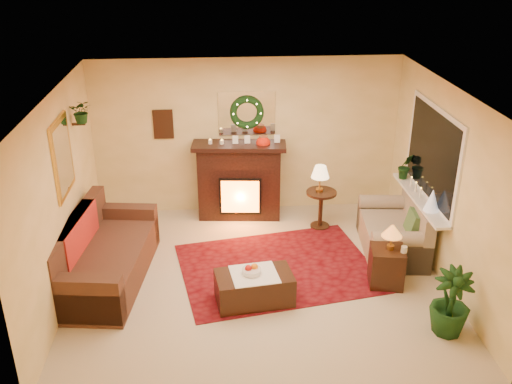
{
  "coord_description": "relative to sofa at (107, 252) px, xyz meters",
  "views": [
    {
      "loc": [
        -0.56,
        -6.67,
        4.33
      ],
      "look_at": [
        0.0,
        0.35,
        1.15
      ],
      "focal_mm": 40.0,
      "sensor_mm": 36.0,
      "label": 1
    }
  ],
  "objects": [
    {
      "name": "floor_palm",
      "position": [
        4.19,
        -1.47,
        0.02
      ],
      "size": [
        1.57,
        1.57,
        2.52
      ],
      "primitive_type": "imported",
      "rotation": [
        0.0,
        0.0,
        -0.12
      ],
      "color": "#1E611A",
      "rests_on": "floor"
    },
    {
      "name": "coffee_table",
      "position": [
        1.95,
        -0.68,
        -0.22
      ],
      "size": [
        1.03,
        0.66,
        0.41
      ],
      "primitive_type": "cube",
      "rotation": [
        0.0,
        0.0,
        0.13
      ],
      "color": "black",
      "rests_on": "floor"
    },
    {
      "name": "loveseat",
      "position": [
        4.1,
        0.49,
        -0.01
      ],
      "size": [
        0.98,
        1.52,
        0.84
      ],
      "primitive_type": "cube",
      "rotation": [
        0.0,
        0.0,
        -0.1
      ],
      "color": "#826E53",
      "rests_on": "floor"
    },
    {
      "name": "window_frame",
      "position": [
        4.53,
        0.42,
        1.12
      ],
      "size": [
        0.03,
        1.86,
        1.36
      ],
      "primitive_type": "cube",
      "color": "white",
      "rests_on": "wall_right"
    },
    {
      "name": "wall_right",
      "position": [
        4.54,
        -0.13,
        0.87
      ],
      "size": [
        4.5,
        4.5,
        0.0
      ],
      "primitive_type": "plane",
      "color": "#EFD88C",
      "rests_on": "ground"
    },
    {
      "name": "fireplace",
      "position": [
        1.89,
        1.81,
        0.12
      ],
      "size": [
        1.37,
        0.54,
        1.22
      ],
      "primitive_type": "cube",
      "rotation": [
        0.0,
        0.0,
        -0.09
      ],
      "color": "black",
      "rests_on": "floor"
    },
    {
      "name": "window_sill",
      "position": [
        4.42,
        0.42,
        0.44
      ],
      "size": [
        0.22,
        1.86,
        0.04
      ],
      "primitive_type": "cube",
      "color": "white",
      "rests_on": "wall_right"
    },
    {
      "name": "red_throw",
      "position": [
        -0.01,
        0.11,
        0.03
      ],
      "size": [
        0.75,
        1.22,
        0.02
      ],
      "primitive_type": "cube",
      "color": "#B02F12",
      "rests_on": "sofa"
    },
    {
      "name": "mantel_candle_a",
      "position": [
        1.43,
        1.82,
        0.83
      ],
      "size": [
        0.06,
        0.06,
        0.19
      ],
      "primitive_type": "cylinder",
      "color": "beige",
      "rests_on": "fireplace"
    },
    {
      "name": "floor",
      "position": [
        2.04,
        -0.13,
        -0.43
      ],
      "size": [
        5.0,
        5.0,
        0.0
      ],
      "primitive_type": "plane",
      "color": "beige",
      "rests_on": "ground"
    },
    {
      "name": "mini_tree",
      "position": [
        4.42,
        -0.01,
        0.61
      ],
      "size": [
        0.22,
        0.22,
        0.32
      ],
      "primitive_type": "cone",
      "color": "silver",
      "rests_on": "window_sill"
    },
    {
      "name": "sill_plant",
      "position": [
        4.42,
        1.12,
        0.66
      ],
      "size": [
        0.29,
        0.23,
        0.52
      ],
      "primitive_type": "imported",
      "color": "#19561C",
      "rests_on": "window_sill"
    },
    {
      "name": "poinsettia",
      "position": [
        2.28,
        1.76,
        0.87
      ],
      "size": [
        0.23,
        0.23,
        0.23
      ],
      "primitive_type": "sphere",
      "color": "red",
      "rests_on": "fireplace"
    },
    {
      "name": "lamp_cream",
      "position": [
        3.14,
        1.32,
        0.45
      ],
      "size": [
        0.29,
        0.29,
        0.44
      ],
      "primitive_type": "cone",
      "color": "#FCD993",
      "rests_on": "side_table_round"
    },
    {
      "name": "wall_front",
      "position": [
        2.04,
        -2.38,
        0.87
      ],
      "size": [
        5.0,
        5.0,
        0.0
      ],
      "primitive_type": "plane",
      "color": "#EFD88C",
      "rests_on": "ground"
    },
    {
      "name": "mantel_mirror",
      "position": [
        2.04,
        2.1,
        1.27
      ],
      "size": [
        0.92,
        0.02,
        0.72
      ],
      "primitive_type": "cube",
      "color": "white",
      "rests_on": "wall_back"
    },
    {
      "name": "window_glass",
      "position": [
        4.51,
        0.42,
        1.12
      ],
      "size": [
        0.02,
        1.7,
        1.22
      ],
      "primitive_type": "cube",
      "color": "black",
      "rests_on": "wall_right"
    },
    {
      "name": "fruit_bowl",
      "position": [
        1.91,
        -0.66,
        0.02
      ],
      "size": [
        0.25,
        0.25,
        0.06
      ],
      "primitive_type": "cylinder",
      "color": "silver",
      "rests_on": "coffee_table"
    },
    {
      "name": "wreath",
      "position": [
        2.04,
        2.06,
        1.29
      ],
      "size": [
        0.55,
        0.11,
        0.55
      ],
      "primitive_type": "torus",
      "rotation": [
        1.57,
        0.0,
        0.0
      ],
      "color": "#194719",
      "rests_on": "wall_back"
    },
    {
      "name": "end_table_square",
      "position": [
        3.75,
        -0.4,
        -0.16
      ],
      "size": [
        0.5,
        0.5,
        0.54
      ],
      "primitive_type": "cube",
      "rotation": [
        0.0,
        0.0,
        -0.16
      ],
      "color": "#513520",
      "rests_on": "floor"
    },
    {
      "name": "wall_left",
      "position": [
        -0.46,
        -0.13,
        0.87
      ],
      "size": [
        4.5,
        4.5,
        0.0
      ],
      "primitive_type": "plane",
      "color": "#EFD88C",
      "rests_on": "ground"
    },
    {
      "name": "hanging_plant",
      "position": [
        -0.3,
        0.92,
        1.54
      ],
      "size": [
        0.33,
        0.28,
        0.36
      ],
      "primitive_type": "imported",
      "color": "#194719",
      "rests_on": "wall_left"
    },
    {
      "name": "area_rug",
      "position": [
        2.33,
        0.1,
        -0.42
      ],
      "size": [
        2.98,
        2.44,
        0.01
      ],
      "primitive_type": "cube",
      "rotation": [
        0.0,
        0.0,
        0.18
      ],
      "color": "#5F0E07",
      "rests_on": "floor"
    },
    {
      "name": "lamp_tiffany",
      "position": [
        3.77,
        -0.4,
        0.32
      ],
      "size": [
        0.27,
        0.27,
        0.4
      ],
      "primitive_type": "cone",
      "color": "orange",
      "rests_on": "end_table_square"
    },
    {
      "name": "wall_art",
      "position": [
        0.69,
        2.1,
        1.12
      ],
      "size": [
        0.32,
        0.03,
        0.48
      ],
      "primitive_type": "cube",
      "color": "#381E11",
      "rests_on": "wall_back"
    },
    {
      "name": "sofa",
      "position": [
        0.0,
        0.0,
        0.0
      ],
      "size": [
        1.22,
        2.26,
        0.93
      ],
      "primitive_type": "cube",
      "rotation": [
        0.0,
        0.0,
        -0.13
      ],
      "color": "brown",
      "rests_on": "floor"
    },
    {
      "name": "ceiling",
      "position": [
        2.04,
        -0.13,
        2.17
      ],
      "size": [
        5.0,
        5.0,
        0.0
      ],
      "primitive_type": "plane",
      "color": "white",
      "rests_on": "ground"
    },
    {
      "name": "side_table_round",
      "position": [
        3.17,
        1.31,
        -0.1
      ],
      "size": [
        0.64,
        0.64,
        0.63
      ],
      "primitive_type": "cylinder",
      "rotation": [
        0.0,
        0.0,
        0.43
      ],
      "color": "#3E2713",
      "rests_on": "floor"
    },
    {
      "name": "gold_mirror",
      "position": [
        -0.44,
        0.17,
        1.32
      ],
      "size": [
        0.03,
        0.84,
        1.0
      ],
      "primitive_type": "cube",
      "color": "gold",
      "rests_on": "wall_left"
    },
    {
      "name": "wall_back",
      "position": [
        2.04,
        2.12,
        0.87
      ],
      "size": [
        5.0,
        5.0,
        0.0
      ],
      "primitive_type": "plane",
      "color": "#EFD88C",
      "rests_on": "ground"
    },
    {
      "name": "mantel_candle_b",
      "position": [
        1.62,
        1.79,
        0.83
      ],
      "size": [
        0.06,
        0.06,
        0.19
      ],
      "primitive_type": "cylinder",
      "color": "white",
      "rests_on": "fireplace"
    }
  ]
}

